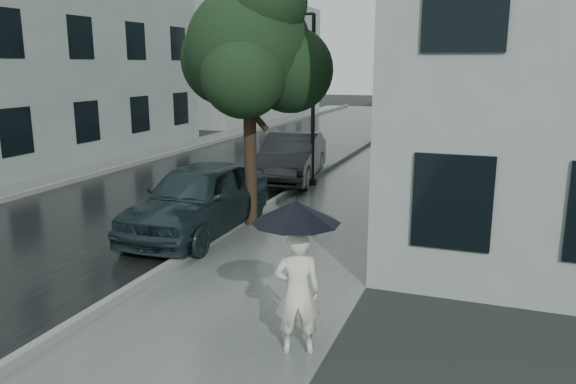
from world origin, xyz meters
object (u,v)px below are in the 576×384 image
at_px(pedestrian, 297,292).
at_px(street_tree, 251,48).
at_px(car_far, 291,157).
at_px(car_near, 198,198).
at_px(lamp_post, 308,88).

relative_size(pedestrian, street_tree, 0.28).
xyz_separation_m(street_tree, car_far, (-0.82, 4.97, -3.26)).
xyz_separation_m(car_near, car_far, (0.00, 6.08, -0.03)).
bearing_deg(lamp_post, car_far, 152.89).
bearing_deg(street_tree, pedestrian, -61.06).
height_order(pedestrian, lamp_post, lamp_post).
bearing_deg(car_near, car_far, 89.91).
bearing_deg(pedestrian, car_far, -90.65).
relative_size(street_tree, lamp_post, 1.11).
height_order(pedestrian, car_near, pedestrian).
height_order(lamp_post, car_near, lamp_post).
relative_size(street_tree, car_far, 1.27).
distance_m(lamp_post, car_far, 2.37).
relative_size(lamp_post, car_far, 1.14).
height_order(street_tree, car_near, street_tree).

